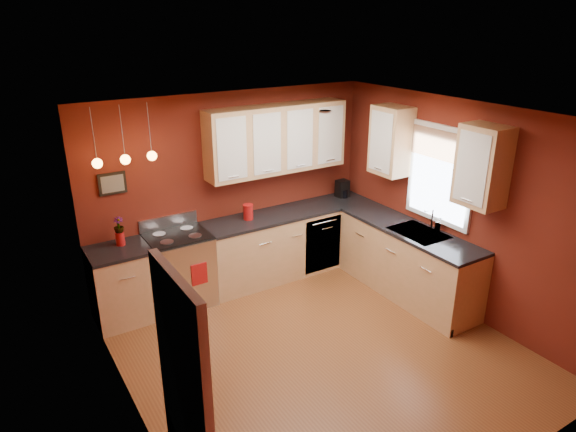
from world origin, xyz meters
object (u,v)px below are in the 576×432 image
coffee_maker (343,189)px  soap_pump (440,224)px  sink (419,234)px  red_canister (248,212)px  gas_range (180,269)px

coffee_maker → soap_pump: 1.71m
sink → red_canister: (-1.61, 1.53, 0.13)m
coffee_maker → soap_pump: coffee_maker is taller
gas_range → sink: sink is taller
coffee_maker → soap_pump: size_ratio=1.41×
red_canister → coffee_maker: bearing=2.3°
red_canister → sink: bearing=-43.5°
sink → coffee_maker: (0.01, 1.59, 0.14)m
sink → soap_pump: bearing=-21.9°
gas_range → coffee_maker: (2.64, 0.09, 0.58)m
coffee_maker → soap_pump: bearing=-83.8°
sink → coffee_maker: size_ratio=2.73×
coffee_maker → sink: bearing=-92.1°
gas_range → coffee_maker: size_ratio=4.33×
sink → red_canister: sink is taller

